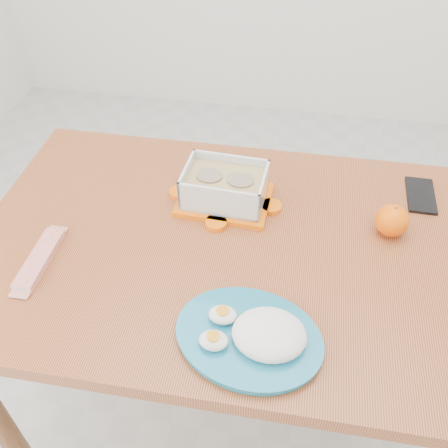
% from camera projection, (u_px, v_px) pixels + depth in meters
% --- Properties ---
extents(ground, '(3.50, 3.50, 0.00)m').
position_uv_depth(ground, '(269.00, 359.00, 1.81)').
color(ground, '#B7B7B2').
rests_on(ground, ground).
extents(dining_table, '(1.21, 0.80, 0.75)m').
position_uv_depth(dining_table, '(224.00, 269.00, 1.26)').
color(dining_table, '#AD5D31').
rests_on(dining_table, ground).
extents(food_container, '(0.24, 0.19, 0.10)m').
position_uv_depth(food_container, '(225.00, 187.00, 1.27)').
color(food_container, '#F96807').
rests_on(food_container, dining_table).
extents(orange_fruit, '(0.08, 0.08, 0.08)m').
position_uv_depth(orange_fruit, '(392.00, 220.00, 1.19)').
color(orange_fruit, orange).
rests_on(orange_fruit, dining_table).
extents(rice_plate, '(0.35, 0.35, 0.08)m').
position_uv_depth(rice_plate, '(255.00, 334.00, 0.97)').
color(rice_plate, teal).
rests_on(rice_plate, dining_table).
extents(candy_bar, '(0.05, 0.19, 0.02)m').
position_uv_depth(candy_bar, '(40.00, 259.00, 1.14)').
color(candy_bar, red).
rests_on(candy_bar, dining_table).
extents(smartphone, '(0.07, 0.14, 0.01)m').
position_uv_depth(smartphone, '(421.00, 195.00, 1.31)').
color(smartphone, black).
rests_on(smartphone, dining_table).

